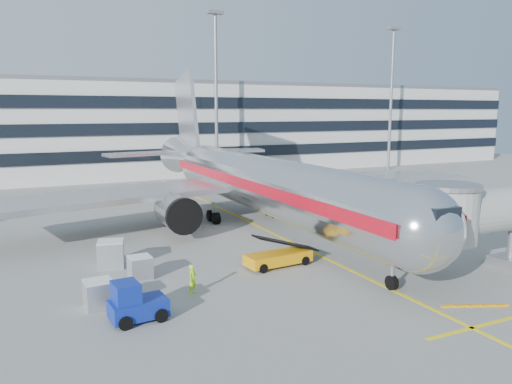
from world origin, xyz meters
name	(u,v)px	position (x,y,z in m)	size (l,w,h in m)	color
ground	(320,256)	(0.00, 0.00, 0.00)	(180.00, 180.00, 0.00)	gray
lead_in_line	(261,228)	(0.00, 10.00, 0.01)	(0.25, 70.00, 0.01)	yellow
stop_bar	(472,328)	(0.00, -14.00, 0.01)	(6.00, 0.25, 0.01)	yellow
main_jet	(253,180)	(0.00, 11.72, 4.23)	(50.95, 48.70, 16.06)	silver
terminal	(141,128)	(0.00, 57.95, 7.80)	(150.00, 24.25, 15.60)	silver
light_mast_centre	(216,83)	(8.00, 42.00, 14.88)	(2.40, 1.20, 25.45)	gray
light_mast_east	(392,88)	(42.00, 42.00, 14.88)	(2.40, 1.20, 25.45)	gray
belt_loader	(278,257)	(-4.00, -0.88, 0.68)	(5.07, 2.15, 2.39)	orange
baggage_tug	(135,304)	(-15.05, -5.89, 0.94)	(3.01, 2.07, 2.16)	navy
cargo_container_left	(99,294)	(-16.46, -3.26, 0.79)	(1.58, 1.58, 1.57)	#AEB0B5
cargo_container_right	(111,254)	(-14.58, 3.97, 0.93)	(2.09, 2.09, 1.85)	#AEB0B5
cargo_container_front	(140,267)	(-13.30, 0.68, 0.74)	(1.45, 1.45, 1.47)	#AEB0B5
ramp_worker	(193,280)	(-11.11, -3.48, 0.89)	(0.65, 0.43, 1.78)	#AFFF1A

